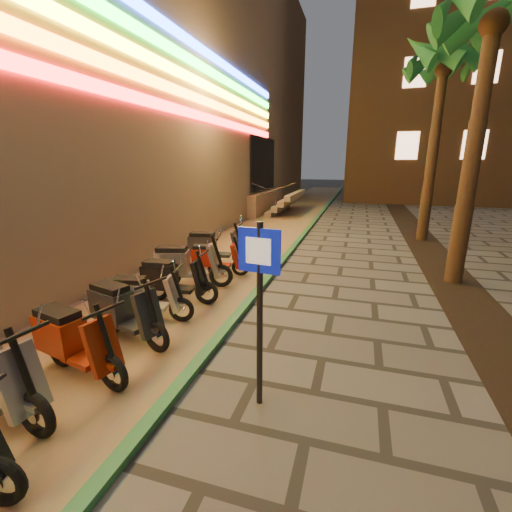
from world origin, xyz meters
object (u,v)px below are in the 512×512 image
(scooter_6, at_px, (72,340))
(pedestrian_sign, at_px, (259,292))
(scooter_11, at_px, (213,258))
(scooter_9, at_px, (171,279))
(scooter_7, at_px, (122,310))
(scooter_12, at_px, (212,247))
(scooter_10, at_px, (184,264))
(scooter_8, at_px, (142,297))

(scooter_6, bearing_deg, pedestrian_sign, 15.64)
(scooter_6, xyz_separation_m, scooter_11, (0.10, 4.64, -0.06))
(scooter_9, bearing_deg, scooter_7, -94.07)
(scooter_7, relative_size, scooter_12, 0.94)
(scooter_9, height_order, scooter_12, scooter_12)
(scooter_10, height_order, scooter_12, scooter_10)
(scooter_9, bearing_deg, scooter_8, -98.39)
(scooter_7, relative_size, scooter_10, 0.93)
(scooter_6, distance_m, scooter_7, 1.05)
(pedestrian_sign, height_order, scooter_9, pedestrian_sign)
(scooter_11, xyz_separation_m, scooter_12, (-0.40, 0.81, 0.09))
(scooter_6, bearing_deg, scooter_10, 105.58)
(pedestrian_sign, height_order, scooter_11, pedestrian_sign)
(pedestrian_sign, relative_size, scooter_8, 1.46)
(scooter_7, height_order, scooter_12, scooter_12)
(scooter_10, bearing_deg, scooter_6, -102.11)
(pedestrian_sign, xyz_separation_m, scooter_7, (-2.66, 0.89, -0.96))
(scooter_8, bearing_deg, scooter_6, -98.91)
(scooter_9, xyz_separation_m, scooter_10, (-0.16, 0.90, 0.05))
(scooter_7, xyz_separation_m, scooter_11, (0.09, 3.59, -0.06))
(scooter_12, bearing_deg, scooter_6, -98.47)
(scooter_7, distance_m, scooter_12, 4.41)
(scooter_6, bearing_deg, scooter_9, 103.18)
(scooter_8, xyz_separation_m, scooter_12, (-0.21, 3.69, 0.07))
(scooter_8, height_order, scooter_9, scooter_9)
(pedestrian_sign, distance_m, scooter_8, 3.34)
(pedestrian_sign, bearing_deg, scooter_9, 144.59)
(pedestrian_sign, distance_m, scooter_7, 2.97)
(pedestrian_sign, relative_size, scooter_7, 1.34)
(pedestrian_sign, relative_size, scooter_9, 1.38)
(scooter_6, xyz_separation_m, scooter_8, (-0.08, 1.75, -0.04))
(scooter_7, bearing_deg, scooter_10, 109.94)
(pedestrian_sign, height_order, scooter_8, pedestrian_sign)
(pedestrian_sign, distance_m, scooter_11, 5.27)
(scooter_6, relative_size, scooter_8, 1.09)
(scooter_8, distance_m, scooter_12, 3.70)
(pedestrian_sign, height_order, scooter_7, pedestrian_sign)
(scooter_10, bearing_deg, scooter_11, 58.27)
(scooter_6, bearing_deg, scooter_12, 105.49)
(scooter_10, relative_size, scooter_12, 1.01)
(scooter_7, bearing_deg, scooter_8, 112.73)
(pedestrian_sign, bearing_deg, scooter_7, 169.40)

